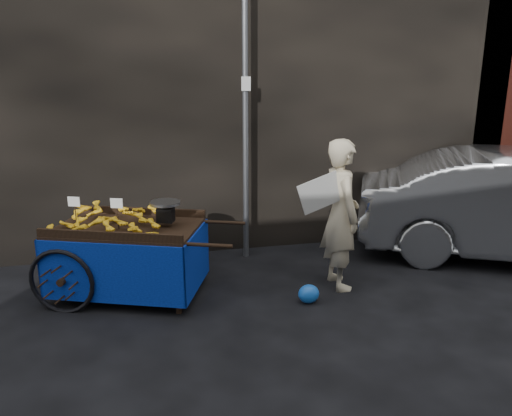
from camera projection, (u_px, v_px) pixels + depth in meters
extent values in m
plane|color=black|center=(243.00, 296.00, 5.88)|extent=(80.00, 80.00, 0.00)
cube|color=black|center=(143.00, 75.00, 7.44)|extent=(11.00, 2.00, 5.00)
cylinder|color=slate|center=(245.00, 115.00, 6.62)|extent=(0.08, 0.08, 4.00)
cube|color=white|center=(246.00, 84.00, 6.47)|extent=(0.12, 0.02, 0.18)
cube|color=black|center=(127.00, 229.00, 5.74)|extent=(1.87, 1.52, 0.06)
cube|color=black|center=(141.00, 212.00, 6.17)|extent=(1.53, 0.61, 0.10)
cube|color=black|center=(109.00, 236.00, 5.27)|extent=(1.53, 0.61, 0.10)
cube|color=black|center=(178.00, 279.00, 5.37)|extent=(0.07, 0.07, 0.81)
cube|color=black|center=(197.00, 253.00, 6.14)|extent=(0.07, 0.07, 0.81)
cylinder|color=black|center=(209.00, 245.00, 5.21)|extent=(0.49, 0.22, 0.04)
cylinder|color=black|center=(224.00, 222.00, 5.98)|extent=(0.49, 0.22, 0.04)
torus|color=black|center=(61.00, 282.00, 5.41)|extent=(0.73, 0.31, 0.76)
torus|color=black|center=(105.00, 248.00, 6.46)|extent=(0.73, 0.31, 0.76)
cylinder|color=black|center=(85.00, 263.00, 5.94)|extent=(0.45, 1.08, 0.05)
cube|color=navy|center=(110.00, 274.00, 5.34)|extent=(1.56, 0.60, 0.69)
cube|color=navy|center=(145.00, 242.00, 6.32)|extent=(1.56, 0.60, 0.69)
cube|color=navy|center=(63.00, 253.00, 5.94)|extent=(0.39, 0.99, 0.69)
cube|color=navy|center=(197.00, 260.00, 5.72)|extent=(0.39, 0.99, 0.69)
cube|color=black|center=(166.00, 215.00, 5.68)|extent=(0.22, 0.20, 0.16)
cylinder|color=silver|center=(165.00, 203.00, 5.64)|extent=(0.44, 0.44, 0.03)
cube|color=white|center=(74.00, 202.00, 5.62)|extent=(0.14, 0.06, 0.11)
cube|color=white|center=(117.00, 203.00, 5.55)|extent=(0.14, 0.06, 0.11)
imported|color=beige|center=(341.00, 215.00, 5.95)|extent=(0.45, 0.67, 1.82)
cube|color=silver|center=(320.00, 193.00, 5.68)|extent=(0.59, 0.07, 0.50)
ellipsoid|color=blue|center=(309.00, 294.00, 5.69)|extent=(0.24, 0.20, 0.22)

